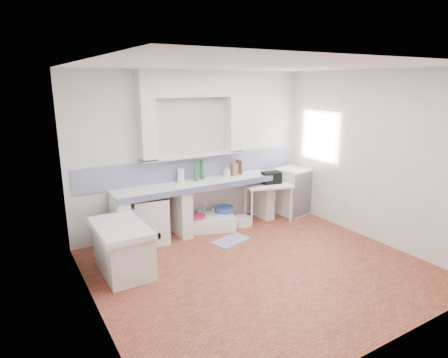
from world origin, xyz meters
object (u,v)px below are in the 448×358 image
stove (150,220)px  fridge (293,191)px  sink (209,223)px  side_table (268,203)px

stove → fridge: size_ratio=0.83×
sink → fridge: (1.88, -0.10, 0.36)m
fridge → side_table: bearing=177.1°
stove → side_table: 2.28m
stove → side_table: stove is taller
stove → sink: (1.10, -0.01, -0.28)m
stove → fridge: 2.98m
sink → side_table: size_ratio=1.04×
stove → side_table: size_ratio=0.89×
side_table → stove: bearing=-168.8°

